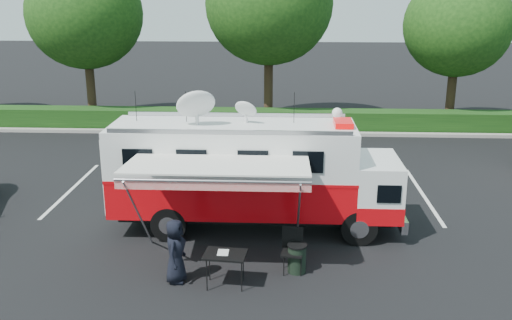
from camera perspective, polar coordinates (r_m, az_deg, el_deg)
The scene contains 9 objects.
ground_plane at distance 16.63m, azimuth -0.09°, elevation -6.78°, with size 120.00×120.00×0.00m, color black.
back_border at distance 28.18m, azimuth 3.67°, elevation 13.41°, with size 60.00×6.14×8.87m.
stall_lines at distance 19.44m, azimuth -1.11°, elevation -3.20°, with size 24.12×5.50×0.01m.
command_truck at distance 16.04m, azimuth -0.34°, elevation -1.28°, with size 8.15×2.24×3.91m.
awning at distance 13.63m, azimuth -3.95°, elevation -0.92°, with size 4.45×2.32×2.69m.
person at distance 13.94m, azimuth -7.92°, elevation -11.89°, with size 0.76×0.50×1.56m, color black.
folding_table at distance 13.28m, azimuth -3.12°, elevation -9.50°, with size 1.03×0.78×0.83m.
folding_chair at distance 14.06m, azimuth 3.67°, elevation -8.52°, with size 0.59×0.62×1.09m.
trash_bin at distance 14.09m, azimuth 4.11°, elevation -9.75°, with size 0.48×0.48×0.72m.
Camera 1 is at (0.78, -15.22, 6.65)m, focal length 40.00 mm.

